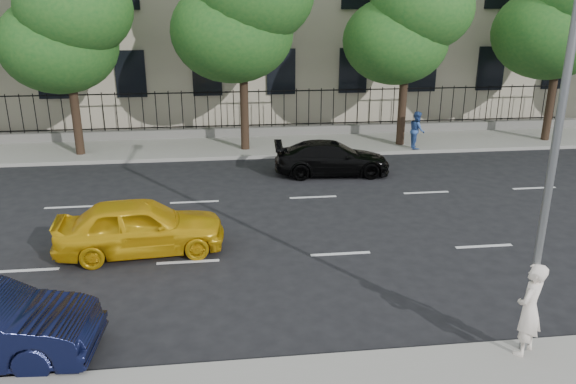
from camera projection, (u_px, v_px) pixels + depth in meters
name	position (u px, v px, depth m)	size (l,w,h in m)	color
ground	(364.00, 302.00, 12.55)	(120.00, 120.00, 0.00)	black
far_sidewalk	(288.00, 144.00, 25.65)	(60.00, 4.00, 0.15)	gray
lane_markings	(325.00, 222.00, 17.00)	(49.60, 4.62, 0.01)	silver
iron_fence	(284.00, 124.00, 27.06)	(30.00, 0.50, 2.20)	slate
street_light	(547.00, 79.00, 9.49)	(0.25, 3.32, 8.05)	slate
tree_b	(65.00, 13.00, 22.14)	(5.53, 5.12, 8.97)	#382619
tree_d	(408.00, 12.00, 23.73)	(5.34, 4.94, 8.84)	#382619
tree_e	(564.00, 3.00, 24.41)	(5.71, 5.31, 9.46)	#382619
yellow_taxi	(140.00, 226.00, 14.77)	(1.76, 4.37, 1.49)	gold
black_sedan	(332.00, 158.00, 21.43)	(1.79, 4.39, 1.27)	black
woman_near	(529.00, 309.00, 10.23)	(0.67, 0.44, 1.83)	white
pedestrian_far	(417.00, 130.00, 24.48)	(0.79, 0.62, 1.63)	#33559B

